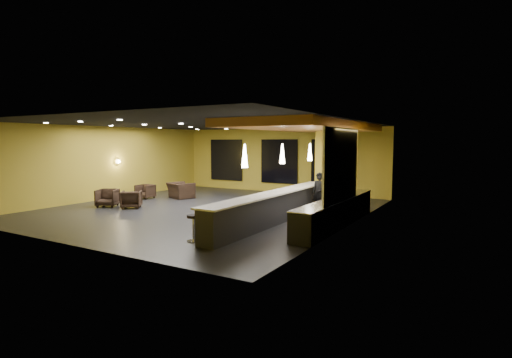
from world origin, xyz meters
The scene contains 34 objects.
floor centered at (0.00, 0.00, -0.05)m, with size 12.00×13.00×0.10m, color black.
ceiling centered at (0.00, 0.00, 3.55)m, with size 12.00×13.00×0.10m, color black.
wall_back centered at (0.00, 6.55, 1.75)m, with size 12.00×0.10×3.50m, color #A99226.
wall_front centered at (0.00, -6.55, 1.75)m, with size 12.00×0.10×3.50m, color #A99226.
wall_left centered at (-6.05, 0.00, 1.75)m, with size 0.10×13.00×3.50m, color #A99226.
wall_right centered at (6.05, 0.00, 1.75)m, with size 0.10×13.00×3.50m, color #A99226.
wood_soffit centered at (4.00, 1.00, 3.36)m, with size 3.60×8.00×0.28m, color #A46730.
window_left centered at (-3.50, 6.44, 1.70)m, with size 2.20×0.06×2.40m, color black.
window_center centered at (0.00, 6.44, 1.70)m, with size 2.20×0.06×2.40m, color black.
window_right centered at (3.00, 6.44, 1.70)m, with size 2.20×0.06×2.40m, color black.
tile_backsplash centered at (5.96, -1.00, 2.00)m, with size 0.06×3.20×2.40m, color white.
bar_counter centered at (3.65, -1.00, 0.50)m, with size 0.60×8.00×1.00m, color black.
bar_top centered at (3.65, -1.00, 1.02)m, with size 0.78×8.10×0.05m, color silver.
prep_counter centered at (5.65, -0.50, 0.43)m, with size 0.70×6.00×0.86m, color black.
prep_top centered at (5.65, -0.50, 0.89)m, with size 0.72×6.00×0.03m, color silver.
wall_shelf_lower centered at (5.82, -1.20, 1.60)m, with size 0.30×1.50×0.03m, color silver.
wall_shelf_upper centered at (5.82, -1.20, 2.05)m, with size 0.30×1.50×0.03m, color silver.
column centered at (3.65, 3.60, 1.75)m, with size 0.60×0.60×3.50m, color olive.
wall_sconce centered at (-5.88, 0.50, 1.80)m, with size 0.22×0.22×0.22m, color #FFE5B2.
pendant_0 centered at (3.65, -3.00, 2.35)m, with size 0.20×0.20×0.70m, color white.
pendant_1 centered at (3.65, -0.50, 2.35)m, with size 0.20×0.20×0.70m, color white.
pendant_2 centered at (3.65, 2.00, 2.35)m, with size 0.20×0.20×0.70m, color white.
staff_a centered at (4.38, 1.22, 0.80)m, with size 0.58×0.38×1.60m, color black.
staff_b centered at (4.52, 2.52, 0.75)m, with size 0.73×0.57×1.51m, color black.
staff_c centered at (5.08, 1.90, 0.79)m, with size 0.77×0.50×1.59m, color black.
armchair_a centered at (-4.09, -1.67, 0.38)m, with size 0.81×0.83×0.76m, color black.
armchair_b centered at (-2.94, -1.40, 0.37)m, with size 0.78×0.80×0.73m, color black.
armchair_c centered at (-4.53, 0.93, 0.35)m, with size 0.74×0.76×0.69m, color black.
armchair_d centered at (-3.12, 1.91, 0.38)m, with size 1.18×1.03×0.77m, color black.
bar_stool_0 centered at (2.92, -4.53, 0.48)m, with size 0.38×0.38×0.75m.
bar_stool_1 centered at (2.71, -2.63, 0.54)m, with size 0.43×0.43×0.84m.
bar_stool_2 centered at (2.97, -0.86, 0.47)m, with size 0.37×0.37×0.73m.
bar_stool_3 centered at (2.95, 0.85, 0.51)m, with size 0.41×0.41×0.80m.
bar_stool_4 centered at (2.89, 2.26, 0.49)m, with size 0.38×0.38×0.76m.
Camera 1 is at (9.90, -13.06, 2.76)m, focal length 28.00 mm.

